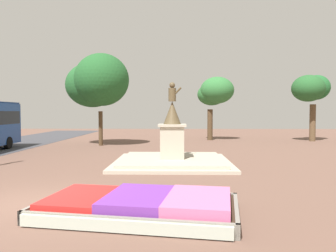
{
  "coord_description": "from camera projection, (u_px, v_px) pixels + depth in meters",
  "views": [
    {
      "loc": [
        4.17,
        -9.34,
        2.69
      ],
      "look_at": [
        3.9,
        4.54,
        2.09
      ],
      "focal_mm": 35.0,
      "sensor_mm": 36.0,
      "label": 1
    }
  ],
  "objects": [
    {
      "name": "statue_monument",
      "position": [
        172.0,
        153.0,
        16.95
      ],
      "size": [
        5.94,
        5.94,
        4.22
      ],
      "color": "#B4AA96",
      "rests_on": "ground_plane"
    },
    {
      "name": "park_tree_behind_statue",
      "position": [
        312.0,
        89.0,
        29.93
      ],
      "size": [
        3.87,
        3.67,
        6.14
      ],
      "color": "brown",
      "rests_on": "ground_plane"
    },
    {
      "name": "park_tree_far_right",
      "position": [
        97.0,
        82.0,
        26.35
      ],
      "size": [
        5.3,
        5.28,
        7.32
      ],
      "color": "#4C3823",
      "rests_on": "ground_plane"
    },
    {
      "name": "park_tree_far_left",
      "position": [
        215.0,
        93.0,
        31.16
      ],
      "size": [
        3.42,
        3.38,
        6.02
      ],
      "color": "#4C3823",
      "rests_on": "ground_plane"
    },
    {
      "name": "flower_planter",
      "position": [
        141.0,
        206.0,
        8.52
      ],
      "size": [
        5.51,
        3.59,
        0.56
      ],
      "color": "#38281C",
      "rests_on": "ground_plane"
    },
    {
      "name": "ground_plane",
      "position": [
        31.0,
        204.0,
        9.52
      ],
      "size": [
        85.62,
        85.62,
        0.0
      ],
      "primitive_type": "plane",
      "color": "brown"
    }
  ]
}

